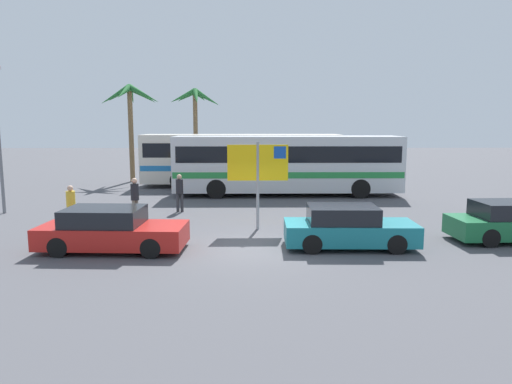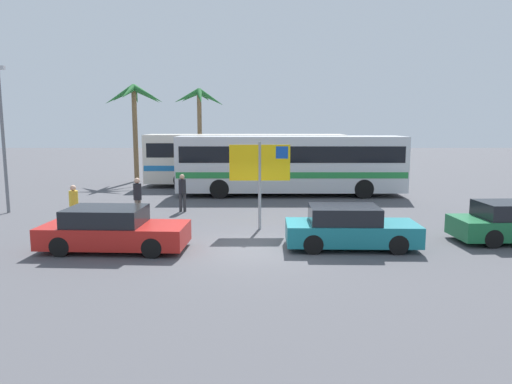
{
  "view_description": "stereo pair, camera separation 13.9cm",
  "coord_description": "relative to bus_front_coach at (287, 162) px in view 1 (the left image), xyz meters",
  "views": [
    {
      "loc": [
        -0.19,
        -14.41,
        3.87
      ],
      "look_at": [
        0.02,
        3.23,
        1.3
      ],
      "focal_mm": 33.29,
      "sensor_mm": 36.0,
      "label": 1
    },
    {
      "loc": [
        -0.05,
        -14.41,
        3.87
      ],
      "look_at": [
        0.02,
        3.23,
        1.3
      ],
      "focal_mm": 33.29,
      "sensor_mm": 36.0,
      "label": 2
    }
  ],
  "objects": [
    {
      "name": "bus_rear_coach",
      "position": [
        -2.51,
        3.76,
        0.0
      ],
      "size": [
        12.03,
        2.68,
        3.17
      ],
      "color": "silver",
      "rests_on": "ground"
    },
    {
      "name": "palm_tree_inland",
      "position": [
        -5.97,
        9.36,
        3.29
      ],
      "size": [
        3.71,
        3.89,
        6.35
      ],
      "color": "brown",
      "rests_on": "ground"
    },
    {
      "name": "bus_front_coach",
      "position": [
        0.0,
        0.0,
        0.0
      ],
      "size": [
        12.03,
        2.68,
        3.17
      ],
      "color": "silver",
      "rests_on": "ground"
    },
    {
      "name": "pedestrian_crossing_lot",
      "position": [
        -5.07,
        -4.88,
        -0.81
      ],
      "size": [
        0.32,
        0.32,
        1.66
      ],
      "rotation": [
        0.0,
        0.0,
        4.78
      ],
      "color": "#2D2D33",
      "rests_on": "ground"
    },
    {
      "name": "palm_tree_seaside",
      "position": [
        -9.76,
        6.13,
        3.47
      ],
      "size": [
        3.93,
        4.19,
        6.38
      ],
      "color": "brown",
      "rests_on": "ground"
    },
    {
      "name": "ferry_sign",
      "position": [
        -1.65,
        -8.32,
        0.54
      ],
      "size": [
        2.2,
        0.11,
        3.2
      ],
      "rotation": [
        0.0,
        0.0,
        0.01
      ],
      "color": "gray",
      "rests_on": "ground"
    },
    {
      "name": "pedestrian_by_bus",
      "position": [
        -8.52,
        -8.29,
        -0.83
      ],
      "size": [
        0.32,
        0.32,
        1.63
      ],
      "rotation": [
        0.0,
        0.0,
        6.15
      ],
      "color": "#1E2347",
      "rests_on": "ground"
    },
    {
      "name": "car_red",
      "position": [
        -6.23,
        -11.24,
        -1.15
      ],
      "size": [
        4.47,
        2.0,
        1.32
      ],
      "rotation": [
        0.0,
        0.0,
        -0.05
      ],
      "color": "red",
      "rests_on": "ground"
    },
    {
      "name": "ground",
      "position": [
        -1.78,
        -11.02,
        -1.78
      ],
      "size": [
        120.0,
        120.0,
        0.0
      ],
      "primitive_type": "plane",
      "color": "#4C4C51"
    },
    {
      "name": "car_teal",
      "position": [
        1.07,
        -10.99,
        -1.15
      ],
      "size": [
        4.09,
        1.75,
        1.32
      ],
      "rotation": [
        0.0,
        0.0,
        -0.02
      ],
      "color": "#19757F",
      "rests_on": "ground"
    },
    {
      "name": "pedestrian_near_sign",
      "position": [
        -6.57,
        -6.74,
        -0.77
      ],
      "size": [
        0.32,
        0.32,
        1.72
      ],
      "rotation": [
        0.0,
        0.0,
        5.81
      ],
      "color": "#706656",
      "rests_on": "ground"
    }
  ]
}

